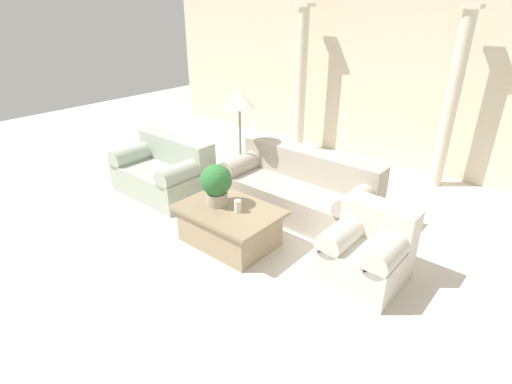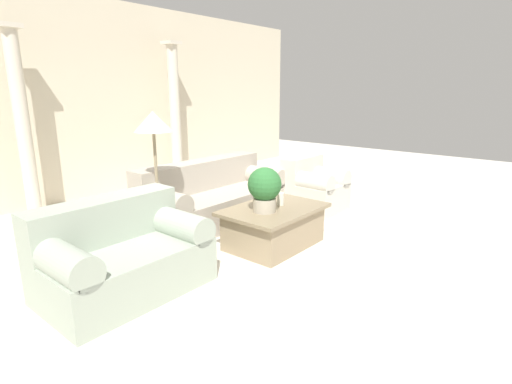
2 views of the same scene
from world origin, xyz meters
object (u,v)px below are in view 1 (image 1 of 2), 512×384
loveseat (165,170)px  potted_plant (216,183)px  coffee_table (229,225)px  floor_lamp (240,105)px  sofa_long (300,189)px  armchair (368,249)px

loveseat → potted_plant: bearing=-15.4°
loveseat → coffee_table: (1.72, -0.41, -0.11)m
loveseat → floor_lamp: floor_lamp is taller
sofa_long → floor_lamp: (-0.98, -0.12, 1.01)m
loveseat → potted_plant: potted_plant is taller
sofa_long → potted_plant: (-0.36, -1.21, 0.40)m
sofa_long → coffee_table: bearing=-98.3°
floor_lamp → loveseat: bearing=-143.9°
coffee_table → potted_plant: 0.53m
coffee_table → floor_lamp: size_ratio=0.76×
loveseat → armchair: size_ratio=1.78×
floor_lamp → armchair: 2.63m
coffee_table → armchair: bearing=15.7°
coffee_table → armchair: size_ratio=1.50×
coffee_table → loveseat: bearing=166.4°
coffee_table → floor_lamp: (-0.80, 1.08, 1.11)m
potted_plant → floor_lamp: floor_lamp is taller
coffee_table → floor_lamp: floor_lamp is taller
coffee_table → armchair: armchair is taller
floor_lamp → armchair: size_ratio=1.96×
armchair → potted_plant: bearing=-165.7°
potted_plant → floor_lamp: 1.39m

